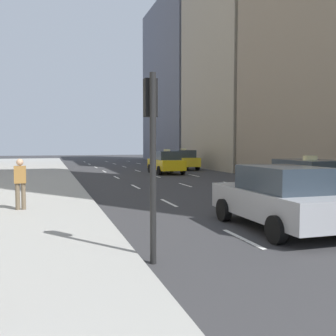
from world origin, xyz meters
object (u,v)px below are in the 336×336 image
Objects in this scene: pedestrian_far_walking at (20,181)px; traffic_light_pole at (152,137)px; taxi_lead at (183,160)px; taxi_second at (306,184)px; sedan_black_near at (279,197)px; taxi_third at (166,162)px.

pedestrian_far_walking is 0.46× the size of traffic_light_pole.
taxi_second is at bearing -97.54° from taxi_lead.
sedan_black_near is 1.25× the size of traffic_light_pole.
taxi_second is at bearing 43.40° from sedan_black_near.
taxi_third is at bearing -123.74° from taxi_lead.
taxi_third is 0.98× the size of sedan_black_near.
traffic_light_pole reaches higher than taxi_second.
sedan_black_near is (-2.80, -19.62, -0.02)m from taxi_third.
pedestrian_far_walking is (-9.50, -15.18, 0.19)m from taxi_third.
taxi_third is at bearing 57.96° from pedestrian_far_walking.
taxi_third is at bearing 81.88° from sedan_black_near.
pedestrian_far_walking is (-9.50, 1.79, 0.19)m from taxi_second.
taxi_lead reaches higher than pedestrian_far_walking.
taxi_lead is 5.04m from taxi_third.
taxi_second is 2.67× the size of pedestrian_far_walking.
taxi_second and taxi_third have the same top height.
taxi_lead is 24.46m from sedan_black_near.
traffic_light_pole is (-6.75, -21.43, 1.53)m from taxi_third.
pedestrian_far_walking is at bearing -122.41° from taxi_lead.
taxi_third is 19.82m from sedan_black_near.
taxi_lead and taxi_third have the same top height.
taxi_third is 22.52m from traffic_light_pole.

